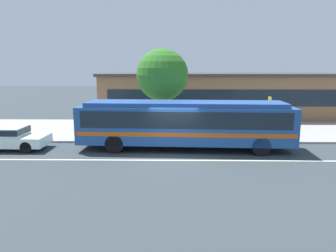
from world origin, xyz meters
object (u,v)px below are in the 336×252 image
object	(u,v)px
pedestrian_standing_by_tree	(264,123)
street_tree_near_stop	(162,75)
pedestrian_waiting_near_sign	(250,124)
sedan_behind_bus	(4,137)
pedestrian_walking_along_curb	(181,123)
bus_stop_sign	(269,112)
transit_bus	(185,122)

from	to	relation	value
pedestrian_standing_by_tree	street_tree_near_stop	distance (m)	7.25
pedestrian_waiting_near_sign	street_tree_near_stop	xyz separation A→B (m)	(-5.51, 1.38, 2.94)
pedestrian_waiting_near_sign	pedestrian_standing_by_tree	bearing A→B (deg)	33.55
sedan_behind_bus	pedestrian_waiting_near_sign	distance (m)	14.45
pedestrian_walking_along_curb	street_tree_near_stop	world-z (taller)	street_tree_near_stop
street_tree_near_stop	pedestrian_waiting_near_sign	bearing A→B (deg)	-14.01
sedan_behind_bus	pedestrian_standing_by_tree	size ratio (longest dim) A/B	2.84
pedestrian_walking_along_curb	pedestrian_standing_by_tree	xyz separation A→B (m)	(5.39, 0.46, -0.06)
pedestrian_waiting_near_sign	pedestrian_walking_along_curb	size ratio (longest dim) A/B	0.99
pedestrian_standing_by_tree	bus_stop_sign	world-z (taller)	bus_stop_sign
pedestrian_waiting_near_sign	bus_stop_sign	size ratio (longest dim) A/B	0.63
pedestrian_waiting_near_sign	pedestrian_walking_along_curb	world-z (taller)	pedestrian_walking_along_curb
transit_bus	bus_stop_sign	xyz separation A→B (m)	(5.27, 2.13, 0.24)
street_tree_near_stop	pedestrian_standing_by_tree	bearing A→B (deg)	-5.83
sedan_behind_bus	pedestrian_walking_along_curb	bearing A→B (deg)	13.97
pedestrian_standing_by_tree	bus_stop_sign	xyz separation A→B (m)	(0.09, -0.61, 0.76)
sedan_behind_bus	street_tree_near_stop	xyz separation A→B (m)	(8.76, 3.60, 3.31)
transit_bus	bus_stop_sign	bearing A→B (deg)	21.96
transit_bus	bus_stop_sign	distance (m)	5.69
pedestrian_waiting_near_sign	sedan_behind_bus	bearing A→B (deg)	-171.12
bus_stop_sign	pedestrian_walking_along_curb	bearing A→B (deg)	178.41
pedestrian_waiting_near_sign	pedestrian_standing_by_tree	size ratio (longest dim) A/B	1.04
sedan_behind_bus	bus_stop_sign	distance (m)	15.63
bus_stop_sign	street_tree_near_stop	bearing A→B (deg)	169.10
bus_stop_sign	sedan_behind_bus	bearing A→B (deg)	-171.44
pedestrian_walking_along_curb	pedestrian_standing_by_tree	distance (m)	5.41
pedestrian_walking_along_curb	bus_stop_sign	size ratio (longest dim) A/B	0.64
transit_bus	pedestrian_standing_by_tree	distance (m)	5.89
pedestrian_standing_by_tree	bus_stop_sign	distance (m)	0.98
street_tree_near_stop	pedestrian_walking_along_curb	bearing A→B (deg)	-43.66
sedan_behind_bus	bus_stop_sign	world-z (taller)	bus_stop_sign
transit_bus	sedan_behind_bus	xyz separation A→B (m)	(-10.15, -0.20, -0.84)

